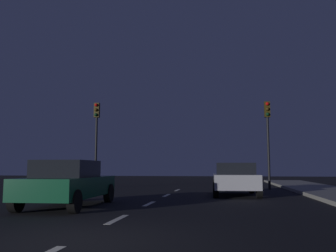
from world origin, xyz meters
The scene contains 9 objects.
ground_plane centered at (0.00, 7.00, 0.00)m, with size 80.00×80.00×0.00m, color black.
lane_stripe_second centered at (0.00, 2.60, 0.00)m, with size 0.16×1.60×0.01m, color silver.
lane_stripe_third centered at (0.00, 6.40, 0.00)m, with size 0.16×1.60×0.01m, color silver.
lane_stripe_fourth centered at (0.00, 10.20, 0.00)m, with size 0.16×1.60×0.01m, color silver.
lane_stripe_fifth centered at (0.00, 14.00, 0.00)m, with size 0.16×1.60×0.01m, color silver.
traffic_signal_left centered at (-5.15, 15.24, 3.62)m, with size 0.32×0.38×5.19m.
traffic_signal_right centered at (5.06, 15.24, 3.50)m, with size 0.32×0.38×5.00m.
car_stopped_ahead centered at (3.02, 10.60, 0.74)m, with size 2.07×4.00×1.43m.
car_adjacent_lane centered at (-2.33, 5.04, 0.74)m, with size 2.01×4.42×1.45m.
Camera 1 is at (2.52, -5.92, 1.22)m, focal length 38.78 mm.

